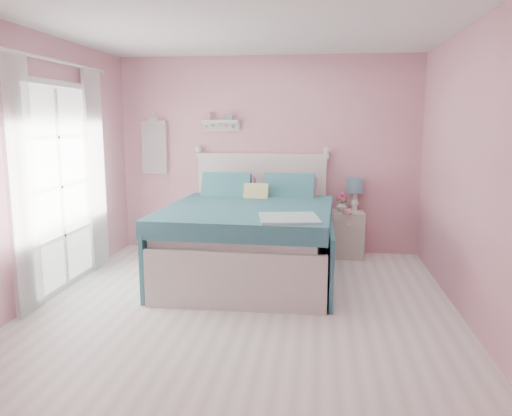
% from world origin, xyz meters
% --- Properties ---
extents(floor, '(4.50, 4.50, 0.00)m').
position_xyz_m(floor, '(0.00, 0.00, 0.00)').
color(floor, silver).
rests_on(floor, ground).
extents(room_shell, '(4.50, 4.50, 4.50)m').
position_xyz_m(room_shell, '(0.00, 0.00, 1.58)').
color(room_shell, '#CC818F').
rests_on(room_shell, floor).
extents(bed, '(1.88, 2.33, 1.33)m').
position_xyz_m(bed, '(-0.07, 1.10, 0.43)').
color(bed, silver).
rests_on(bed, floor).
extents(nightstand, '(0.41, 0.41, 0.60)m').
position_xyz_m(nightstand, '(1.07, 2.02, 0.30)').
color(nightstand, beige).
rests_on(nightstand, floor).
extents(table_lamp, '(0.21, 0.21, 0.43)m').
position_xyz_m(table_lamp, '(1.16, 2.11, 0.90)').
color(table_lamp, white).
rests_on(table_lamp, nightstand).
extents(vase, '(0.15, 0.15, 0.14)m').
position_xyz_m(vase, '(0.99, 2.05, 0.67)').
color(vase, silver).
rests_on(vase, nightstand).
extents(teacup, '(0.10, 0.10, 0.07)m').
position_xyz_m(teacup, '(1.05, 1.85, 0.63)').
color(teacup, pink).
rests_on(teacup, nightstand).
extents(roses, '(0.14, 0.11, 0.12)m').
position_xyz_m(roses, '(0.99, 2.05, 0.78)').
color(roses, '#D7497A').
rests_on(roses, vase).
extents(wall_shelf, '(0.50, 0.15, 0.25)m').
position_xyz_m(wall_shelf, '(-0.63, 2.19, 1.73)').
color(wall_shelf, silver).
rests_on(wall_shelf, room_shell).
extents(hanging_dress, '(0.34, 0.03, 0.72)m').
position_xyz_m(hanging_dress, '(-1.55, 2.18, 1.40)').
color(hanging_dress, white).
rests_on(hanging_dress, room_shell).
extents(french_door, '(0.04, 1.32, 2.16)m').
position_xyz_m(french_door, '(-1.97, 0.40, 1.07)').
color(french_door, silver).
rests_on(french_door, floor).
extents(curtain_near, '(0.04, 0.40, 2.32)m').
position_xyz_m(curtain_near, '(-1.92, -0.34, 1.18)').
color(curtain_near, white).
rests_on(curtain_near, floor).
extents(curtain_far, '(0.04, 0.40, 2.32)m').
position_xyz_m(curtain_far, '(-1.92, 1.14, 1.18)').
color(curtain_far, white).
rests_on(curtain_far, floor).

